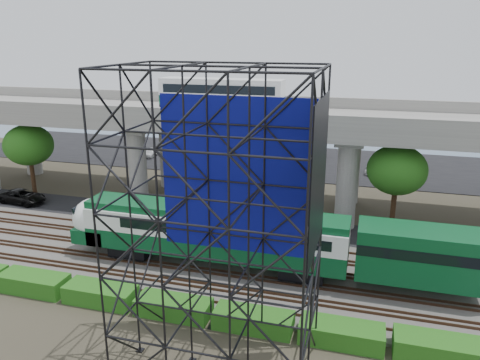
% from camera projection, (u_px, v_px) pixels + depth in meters
% --- Properties ---
extents(ground, '(140.00, 140.00, 0.00)m').
position_uv_depth(ground, '(186.00, 279.00, 32.69)').
color(ground, '#474233').
rests_on(ground, ground).
extents(ballast_bed, '(90.00, 12.00, 0.20)m').
position_uv_depth(ballast_bed, '(196.00, 264.00, 34.50)').
color(ballast_bed, slate).
rests_on(ballast_bed, ground).
extents(service_road, '(90.00, 5.00, 0.08)m').
position_uv_depth(service_road, '(230.00, 223.00, 42.34)').
color(service_road, black).
rests_on(service_road, ground).
extents(parking_lot, '(90.00, 18.00, 0.08)m').
position_uv_depth(parking_lot, '(280.00, 160.00, 63.95)').
color(parking_lot, black).
rests_on(parking_lot, ground).
extents(harbor_water, '(140.00, 40.00, 0.03)m').
position_uv_depth(harbor_water, '(304.00, 131.00, 84.18)').
color(harbor_water, slate).
rests_on(harbor_water, ground).
extents(rail_tracks, '(90.00, 9.52, 0.16)m').
position_uv_depth(rail_tracks, '(196.00, 262.00, 34.45)').
color(rail_tracks, '#472D1E').
rests_on(rail_tracks, ballast_bed).
extents(commuter_train, '(29.30, 3.06, 4.30)m').
position_uv_depth(commuter_train, '(241.00, 235.00, 32.77)').
color(commuter_train, black).
rests_on(commuter_train, rail_tracks).
extents(overpass, '(80.00, 12.00, 12.40)m').
position_uv_depth(overpass, '(244.00, 123.00, 45.05)').
color(overpass, '#9E9B93').
rests_on(overpass, ground).
extents(scaffold_tower, '(9.36, 6.36, 15.00)m').
position_uv_depth(scaffold_tower, '(218.00, 232.00, 21.81)').
color(scaffold_tower, black).
rests_on(scaffold_tower, ground).
extents(hedge_strip, '(34.60, 1.80, 1.20)m').
position_uv_depth(hedge_strip, '(174.00, 306.00, 28.31)').
color(hedge_strip, '#1B5914').
rests_on(hedge_strip, ground).
extents(trees, '(40.94, 16.94, 7.69)m').
position_uv_depth(trees, '(202.00, 147.00, 47.15)').
color(trees, '#382314').
rests_on(trees, ground).
extents(suv, '(5.04, 2.67, 1.35)m').
position_uv_depth(suv, '(23.00, 197.00, 47.22)').
color(suv, black).
rests_on(suv, service_road).
extents(parked_cars, '(37.02, 9.55, 1.32)m').
position_uv_depth(parked_cars, '(277.00, 156.00, 63.55)').
color(parked_cars, silver).
rests_on(parked_cars, parking_lot).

